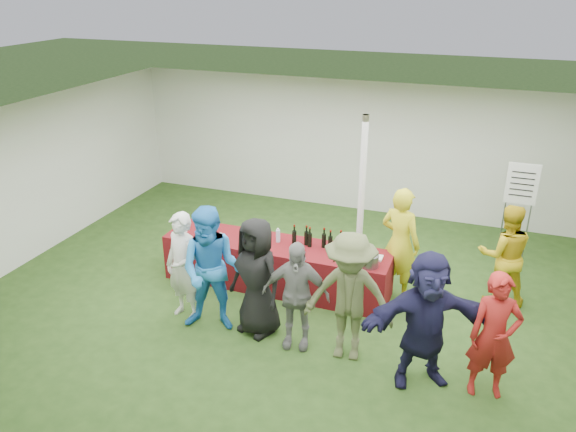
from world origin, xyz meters
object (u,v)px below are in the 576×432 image
(customer_6, at_px, (494,336))
(customer_4, at_px, (349,297))
(customer_5, at_px, (426,320))
(staff_pourer, at_px, (400,243))
(wine_list_sign, at_px, (521,192))
(staff_back, at_px, (504,255))
(customer_3, at_px, (296,295))
(customer_0, at_px, (183,267))
(dump_bucket, at_px, (370,261))
(serving_table, at_px, (276,265))
(customer_2, at_px, (257,277))
(customer_1, at_px, (212,270))

(customer_6, bearing_deg, customer_4, 163.38)
(customer_5, bearing_deg, staff_pourer, 81.97)
(wine_list_sign, height_order, staff_back, wine_list_sign)
(staff_pourer, relative_size, customer_3, 1.16)
(customer_0, height_order, customer_3, customer_0)
(dump_bucket, height_order, customer_4, customer_4)
(serving_table, relative_size, customer_2, 2.12)
(customer_4, bearing_deg, staff_pourer, 73.91)
(customer_3, bearing_deg, staff_back, 30.18)
(serving_table, relative_size, customer_0, 2.22)
(staff_back, xyz_separation_m, customer_0, (-4.26, -1.99, 0.02))
(serving_table, xyz_separation_m, customer_5, (2.48, -1.51, 0.50))
(serving_table, distance_m, customer_0, 1.62)
(wine_list_sign, distance_m, customer_2, 4.73)
(customer_2, bearing_deg, staff_back, 51.63)
(staff_back, xyz_separation_m, customer_3, (-2.54, -2.08, -0.03))
(dump_bucket, bearing_deg, customer_2, -142.92)
(dump_bucket, relative_size, staff_pourer, 0.15)
(serving_table, xyz_separation_m, wine_list_sign, (3.50, 2.13, 0.94))
(staff_back, bearing_deg, customer_4, 37.08)
(dump_bucket, bearing_deg, staff_back, 27.70)
(wine_list_sign, height_order, customer_6, wine_list_sign)
(customer_1, height_order, customer_5, customer_1)
(customer_3, xyz_separation_m, customer_6, (2.45, -0.11, 0.03))
(wine_list_sign, relative_size, customer_3, 1.18)
(customer_4, bearing_deg, customer_6, -8.85)
(wine_list_sign, relative_size, customer_6, 1.13)
(staff_pourer, xyz_separation_m, customer_0, (-2.77, -1.65, -0.08))
(customer_2, distance_m, customer_4, 1.32)
(customer_3, distance_m, customer_5, 1.69)
(staff_pourer, xyz_separation_m, customer_6, (1.40, -1.85, -0.09))
(staff_pourer, xyz_separation_m, customer_3, (-1.05, -1.74, -0.12))
(customer_2, height_order, customer_4, customer_4)
(staff_back, distance_m, customer_4, 2.77)
(serving_table, distance_m, customer_2, 1.33)
(serving_table, bearing_deg, wine_list_sign, 31.32)
(staff_back, bearing_deg, wine_list_sign, -108.27)
(customer_2, xyz_separation_m, customer_4, (1.31, -0.13, 0.03))
(wine_list_sign, xyz_separation_m, staff_back, (-0.16, -1.40, -0.52))
(customer_3, bearing_deg, serving_table, 111.62)
(dump_bucket, xyz_separation_m, staff_pourer, (0.32, 0.61, 0.05))
(customer_4, xyz_separation_m, customer_5, (0.97, -0.16, -0.01))
(staff_pourer, bearing_deg, customer_2, 65.32)
(serving_table, height_order, customer_2, customer_2)
(customer_4, bearing_deg, customer_0, 172.62)
(wine_list_sign, bearing_deg, dump_bucket, -130.08)
(serving_table, bearing_deg, customer_3, -59.24)
(staff_back, bearing_deg, dump_bucket, 16.03)
(staff_back, height_order, customer_2, customer_2)
(customer_0, distance_m, customer_2, 1.12)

